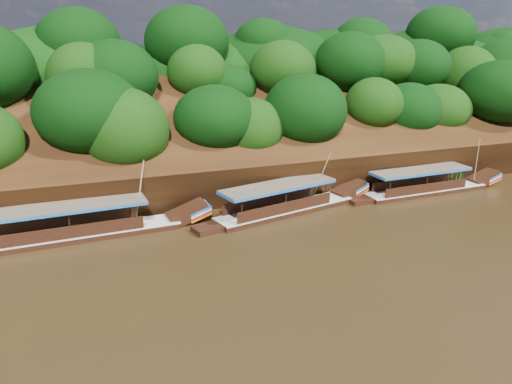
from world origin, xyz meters
The scene contains 6 objects.
ground centered at (0.00, 0.00, 0.00)m, with size 160.00×160.00×0.00m, color black.
riverbank centered at (-0.01, 22.73, 1.89)m, with size 120.00×30.06×19.40m.
boat_0 centered at (15.29, 7.50, 0.51)m, with size 13.94×2.59×5.15m.
boat_1 centered at (1.70, 7.31, 0.56)m, with size 14.32×5.19×5.18m.
boat_2 centered at (-13.32, 7.55, 0.56)m, with size 15.83×3.09×5.49m.
reeds centered at (-4.10, 9.54, 0.86)m, with size 49.52×2.49×2.10m.
Camera 1 is at (-14.05, -26.55, 13.53)m, focal length 35.00 mm.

